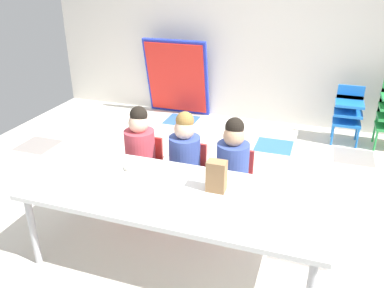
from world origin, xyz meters
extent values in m
cube|color=silver|center=(0.00, 0.00, -0.01)|extent=(5.81, 4.42, 0.02)
cube|color=gray|center=(-2.25, 0.45, 0.00)|extent=(0.43, 0.43, 0.00)
cube|color=gray|center=(-0.45, 0.90, 0.00)|extent=(0.43, 0.43, 0.00)
cube|color=#336BB2|center=(-0.90, 1.80, 0.00)|extent=(0.43, 0.43, 0.00)
cube|color=#336BB2|center=(0.45, 1.35, 0.00)|extent=(0.43, 0.43, 0.00)
cube|color=#B24C47|center=(-0.90, 0.45, 0.00)|extent=(0.43, 0.43, 0.00)
cube|color=gray|center=(0.90, -0.45, 0.00)|extent=(0.43, 0.43, 0.00)
cube|color=gray|center=(1.35, 1.35, 0.00)|extent=(0.43, 0.43, 0.00)
cube|color=#478C51|center=(0.00, 0.00, 0.00)|extent=(0.43, 0.43, 0.00)
cube|color=beige|center=(0.00, 2.21, 1.23)|extent=(5.81, 0.10, 2.45)
cube|color=white|center=(0.05, -0.90, 0.57)|extent=(2.05, 0.81, 0.04)
cylinder|color=#B2B2B7|center=(-0.89, -1.24, 0.28)|extent=(0.05, 0.05, 0.55)
cylinder|color=#B2B2B7|center=(-0.89, -0.55, 0.28)|extent=(0.05, 0.05, 0.55)
cylinder|color=#B2B2B7|center=(0.99, -0.55, 0.28)|extent=(0.05, 0.05, 0.55)
cube|color=red|center=(-0.51, -0.27, 0.30)|extent=(0.32, 0.30, 0.03)
cube|color=red|center=(-0.51, -0.12, 0.45)|extent=(0.29, 0.02, 0.30)
cylinder|color=#BF3F4C|center=(-0.51, -0.27, 0.52)|extent=(0.27, 0.27, 0.38)
sphere|color=beige|center=(-0.51, -0.27, 0.78)|extent=(0.17, 0.17, 0.17)
sphere|color=black|center=(-0.51, -0.26, 0.85)|extent=(0.15, 0.15, 0.15)
cylinder|color=red|center=(-0.65, -0.40, 0.15)|extent=(0.02, 0.02, 0.28)
cylinder|color=red|center=(-0.37, -0.40, 0.15)|extent=(0.02, 0.02, 0.28)
cylinder|color=red|center=(-0.65, -0.14, 0.15)|extent=(0.02, 0.02, 0.28)
cylinder|color=red|center=(-0.37, -0.14, 0.15)|extent=(0.02, 0.02, 0.28)
cube|color=red|center=(-0.10, -0.27, 0.30)|extent=(0.32, 0.30, 0.03)
cube|color=red|center=(-0.10, -0.12, 0.45)|extent=(0.29, 0.02, 0.30)
cylinder|color=#384C99|center=(-0.10, -0.27, 0.52)|extent=(0.33, 0.33, 0.38)
sphere|color=beige|center=(-0.10, -0.27, 0.78)|extent=(0.17, 0.17, 0.17)
sphere|color=olive|center=(-0.10, -0.26, 0.85)|extent=(0.15, 0.15, 0.15)
cylinder|color=red|center=(-0.24, -0.40, 0.15)|extent=(0.02, 0.02, 0.28)
cylinder|color=red|center=(0.04, -0.40, 0.15)|extent=(0.02, 0.02, 0.28)
cylinder|color=red|center=(-0.24, -0.14, 0.15)|extent=(0.02, 0.02, 0.28)
cylinder|color=red|center=(0.04, -0.14, 0.15)|extent=(0.02, 0.02, 0.28)
cube|color=red|center=(0.31, -0.27, 0.30)|extent=(0.32, 0.30, 0.03)
cube|color=red|center=(0.31, -0.12, 0.45)|extent=(0.29, 0.02, 0.30)
cylinder|color=#384C99|center=(0.31, -0.27, 0.52)|extent=(0.32, 0.32, 0.38)
sphere|color=tan|center=(0.31, -0.27, 0.78)|extent=(0.17, 0.17, 0.17)
sphere|color=black|center=(0.31, -0.26, 0.85)|extent=(0.15, 0.15, 0.15)
cylinder|color=red|center=(0.17, -0.40, 0.15)|extent=(0.02, 0.02, 0.28)
cylinder|color=red|center=(0.45, -0.40, 0.15)|extent=(0.02, 0.02, 0.28)
cylinder|color=red|center=(0.17, -0.14, 0.15)|extent=(0.02, 0.02, 0.28)
cylinder|color=red|center=(0.45, -0.14, 0.15)|extent=(0.02, 0.02, 0.28)
cube|color=blue|center=(1.24, 1.73, 0.26)|extent=(0.32, 0.30, 0.03)
cube|color=blue|center=(1.24, 1.87, 0.35)|extent=(0.30, 0.02, 0.18)
cube|color=blue|center=(1.24, 1.73, 0.38)|extent=(0.32, 0.30, 0.03)
cube|color=blue|center=(1.24, 1.87, 0.47)|extent=(0.30, 0.02, 0.18)
cube|color=blue|center=(1.24, 1.73, 0.50)|extent=(0.32, 0.30, 0.03)
cube|color=blue|center=(1.24, 1.87, 0.59)|extent=(0.30, 0.02, 0.18)
cylinder|color=blue|center=(1.10, 1.60, 0.13)|extent=(0.02, 0.02, 0.26)
cylinder|color=blue|center=(1.38, 1.60, 0.13)|extent=(0.02, 0.02, 0.26)
cylinder|color=blue|center=(1.10, 1.86, 0.13)|extent=(0.02, 0.02, 0.26)
cylinder|color=blue|center=(1.38, 1.86, 0.13)|extent=(0.02, 0.02, 0.26)
cylinder|color=green|center=(1.58, 1.60, 0.13)|extent=(0.02, 0.02, 0.26)
cylinder|color=green|center=(1.58, 1.86, 0.13)|extent=(0.02, 0.02, 0.26)
cube|color=#1E33BF|center=(-1.04, 2.02, 0.54)|extent=(0.90, 0.28, 1.09)
cube|color=red|center=(-1.04, 1.98, 0.54)|extent=(0.83, 0.23, 0.99)
cube|color=#9E754C|center=(0.31, -0.80, 0.70)|extent=(0.13, 0.09, 0.22)
cylinder|color=white|center=(-0.37, -0.72, 0.59)|extent=(0.18, 0.18, 0.01)
cylinder|color=white|center=(-0.03, -0.75, 0.59)|extent=(0.18, 0.18, 0.01)
torus|color=white|center=(-0.37, -0.72, 0.61)|extent=(0.10, 0.10, 0.03)
camera|label=1|loc=(0.90, -3.03, 2.00)|focal=36.89mm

